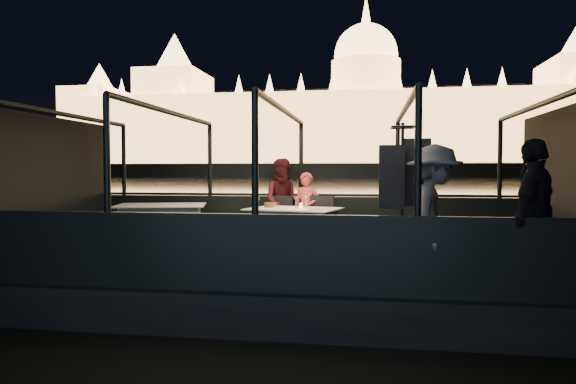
% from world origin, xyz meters
% --- Properties ---
extents(river_water, '(500.00, 500.00, 0.00)m').
position_xyz_m(river_water, '(0.00, 80.00, 0.00)').
color(river_water, black).
rests_on(river_water, ground).
extents(boat_hull, '(8.60, 4.40, 1.00)m').
position_xyz_m(boat_hull, '(0.00, 0.00, 0.00)').
color(boat_hull, black).
rests_on(boat_hull, river_water).
extents(boat_deck, '(8.00, 4.00, 0.04)m').
position_xyz_m(boat_deck, '(0.00, 0.00, 0.48)').
color(boat_deck, black).
rests_on(boat_deck, boat_hull).
extents(gunwale_port, '(8.00, 0.08, 0.90)m').
position_xyz_m(gunwale_port, '(0.00, 2.00, 0.95)').
color(gunwale_port, black).
rests_on(gunwale_port, boat_deck).
extents(gunwale_starboard, '(8.00, 0.08, 0.90)m').
position_xyz_m(gunwale_starboard, '(0.00, -2.00, 0.95)').
color(gunwale_starboard, black).
rests_on(gunwale_starboard, boat_deck).
extents(cabin_glass_port, '(8.00, 0.02, 1.40)m').
position_xyz_m(cabin_glass_port, '(0.00, 2.00, 2.10)').
color(cabin_glass_port, '#99B2B2').
rests_on(cabin_glass_port, gunwale_port).
extents(cabin_glass_starboard, '(8.00, 0.02, 1.40)m').
position_xyz_m(cabin_glass_starboard, '(0.00, -2.00, 2.10)').
color(cabin_glass_starboard, '#99B2B2').
rests_on(cabin_glass_starboard, gunwale_starboard).
extents(cabin_roof_glass, '(8.00, 4.00, 0.02)m').
position_xyz_m(cabin_roof_glass, '(0.00, 0.00, 2.80)').
color(cabin_roof_glass, '#99B2B2').
rests_on(cabin_roof_glass, boat_deck).
extents(end_wall_fore, '(0.02, 4.00, 2.30)m').
position_xyz_m(end_wall_fore, '(-4.00, 0.00, 1.65)').
color(end_wall_fore, black).
rests_on(end_wall_fore, boat_deck).
extents(end_wall_aft, '(0.02, 4.00, 2.30)m').
position_xyz_m(end_wall_aft, '(4.00, 0.00, 1.65)').
color(end_wall_aft, black).
rests_on(end_wall_aft, boat_deck).
extents(canopy_ribs, '(8.00, 4.00, 2.30)m').
position_xyz_m(canopy_ribs, '(0.00, 0.00, 1.65)').
color(canopy_ribs, black).
rests_on(canopy_ribs, boat_deck).
extents(embankment, '(400.00, 140.00, 6.00)m').
position_xyz_m(embankment, '(0.00, 210.00, 1.00)').
color(embankment, '#423D33').
rests_on(embankment, ground).
extents(parliament_building, '(220.00, 32.00, 60.00)m').
position_xyz_m(parliament_building, '(0.00, 175.00, 29.00)').
color(parliament_building, '#F2D18C').
rests_on(parliament_building, embankment).
extents(dining_table_central, '(1.66, 1.36, 0.77)m').
position_xyz_m(dining_table_central, '(0.05, 0.74, 0.89)').
color(dining_table_central, white).
rests_on(dining_table_central, boat_deck).
extents(dining_table_aft, '(1.75, 1.46, 0.80)m').
position_xyz_m(dining_table_aft, '(-2.31, 0.79, 0.89)').
color(dining_table_aft, silver).
rests_on(dining_table_aft, boat_deck).
extents(chair_port_left, '(0.48, 0.48, 0.92)m').
position_xyz_m(chair_port_left, '(-0.30, 1.36, 0.95)').
color(chair_port_left, black).
rests_on(chair_port_left, boat_deck).
extents(chair_port_right, '(0.53, 0.53, 0.94)m').
position_xyz_m(chair_port_right, '(0.46, 1.19, 0.95)').
color(chair_port_right, black).
rests_on(chair_port_right, boat_deck).
extents(coat_stand, '(0.59, 0.50, 1.98)m').
position_xyz_m(coat_stand, '(1.68, -1.27, 1.40)').
color(coat_stand, black).
rests_on(coat_stand, boat_deck).
extents(person_woman_coral, '(0.54, 0.41, 1.37)m').
position_xyz_m(person_woman_coral, '(0.17, 1.49, 1.25)').
color(person_woman_coral, '#D1514C').
rests_on(person_woman_coral, boat_deck).
extents(person_man_maroon, '(0.85, 0.70, 1.62)m').
position_xyz_m(person_man_maroon, '(-0.27, 1.65, 1.25)').
color(person_man_maroon, '#401116').
rests_on(person_man_maroon, boat_deck).
extents(passenger_stripe, '(0.82, 1.20, 1.70)m').
position_xyz_m(passenger_stripe, '(2.04, -1.50, 1.35)').
color(passenger_stripe, silver).
rests_on(passenger_stripe, boat_deck).
extents(passenger_dark, '(0.93, 1.10, 1.76)m').
position_xyz_m(passenger_dark, '(3.10, -1.64, 1.35)').
color(passenger_dark, black).
rests_on(passenger_dark, boat_deck).
extents(wine_bottle, '(0.08, 0.08, 0.32)m').
position_xyz_m(wine_bottle, '(-0.55, 0.57, 1.42)').
color(wine_bottle, '#153B20').
rests_on(wine_bottle, dining_table_central).
extents(bread_basket, '(0.26, 0.26, 0.08)m').
position_xyz_m(bread_basket, '(-0.38, 0.90, 1.31)').
color(bread_basket, brown).
rests_on(bread_basket, dining_table_central).
extents(amber_candle, '(0.07, 0.07, 0.08)m').
position_xyz_m(amber_candle, '(0.15, 0.81, 1.31)').
color(amber_candle, orange).
rests_on(amber_candle, dining_table_central).
extents(plate_near, '(0.29, 0.29, 0.01)m').
position_xyz_m(plate_near, '(0.43, 0.53, 1.27)').
color(plate_near, white).
rests_on(plate_near, dining_table_central).
extents(plate_far, '(0.33, 0.33, 0.02)m').
position_xyz_m(plate_far, '(-0.31, 0.94, 1.27)').
color(plate_far, silver).
rests_on(plate_far, dining_table_central).
extents(wine_glass_white, '(0.08, 0.08, 0.19)m').
position_xyz_m(wine_glass_white, '(-0.53, 0.57, 1.36)').
color(wine_glass_white, silver).
rests_on(wine_glass_white, dining_table_central).
extents(wine_glass_red, '(0.07, 0.07, 0.19)m').
position_xyz_m(wine_glass_red, '(0.24, 0.91, 1.36)').
color(wine_glass_red, white).
rests_on(wine_glass_red, dining_table_central).
extents(wine_glass_empty, '(0.08, 0.08, 0.20)m').
position_xyz_m(wine_glass_empty, '(0.09, 0.63, 1.36)').
color(wine_glass_empty, white).
rests_on(wine_glass_empty, dining_table_central).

